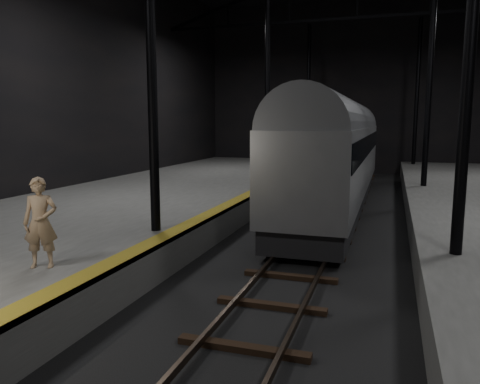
% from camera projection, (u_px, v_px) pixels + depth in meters
% --- Properties ---
extents(ground, '(44.00, 44.00, 0.00)m').
position_uv_depth(ground, '(315.00, 241.00, 15.68)').
color(ground, black).
rests_on(ground, ground).
extents(platform_left, '(9.00, 43.80, 1.00)m').
position_uv_depth(platform_left, '(120.00, 213.00, 17.90)').
color(platform_left, '#535350').
rests_on(platform_left, ground).
extents(tactile_strip, '(0.50, 43.80, 0.01)m').
position_uv_depth(tactile_strip, '(224.00, 206.00, 16.53)').
color(tactile_strip, olive).
rests_on(tactile_strip, platform_left).
extents(track, '(2.40, 43.00, 0.24)m').
position_uv_depth(track, '(315.00, 239.00, 15.67)').
color(track, '#3F3328').
rests_on(track, ground).
extents(train, '(2.77, 18.45, 4.93)m').
position_uv_depth(train, '(338.00, 149.00, 20.96)').
color(train, '#999CA0').
rests_on(train, ground).
extents(woman, '(0.81, 0.69, 1.87)m').
position_uv_depth(woman, '(40.00, 223.00, 9.51)').
color(woman, tan).
rests_on(woman, platform_left).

